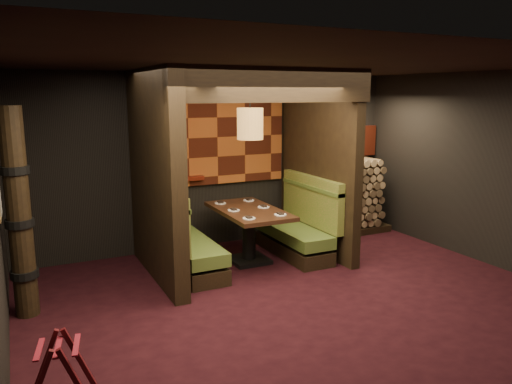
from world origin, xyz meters
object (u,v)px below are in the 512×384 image
object	(u,v)px
booth_bench_left	(185,245)
booth_bench_right	(299,229)
luggage_rack	(60,369)
dining_table	(249,224)
totem_column	(19,215)
pendant_lamp	(250,124)
firewood_stack	(343,196)

from	to	relation	value
booth_bench_left	booth_bench_right	bearing A→B (deg)	0.00
luggage_rack	dining_table	bearing A→B (deg)	40.68
booth_bench_left	totem_column	bearing A→B (deg)	-165.25
luggage_rack	booth_bench_right	bearing A→B (deg)	33.49
dining_table	totem_column	xyz separation A→B (m)	(-3.10, -0.54, 0.60)
booth_bench_left	pendant_lamp	xyz separation A→B (m)	(1.01, -0.06, 1.70)
booth_bench_right	totem_column	size ratio (longest dim) A/B	0.67
booth_bench_right	firewood_stack	bearing A→B (deg)	27.35
booth_bench_left	booth_bench_right	size ratio (longest dim) A/B	1.00
booth_bench_left	dining_table	bearing A→B (deg)	-0.60
pendant_lamp	luggage_rack	world-z (taller)	pendant_lamp
dining_table	totem_column	world-z (taller)	totem_column
luggage_rack	firewood_stack	bearing A→B (deg)	31.95
pendant_lamp	luggage_rack	size ratio (longest dim) A/B	1.57
pendant_lamp	totem_column	distance (m)	3.26
booth_bench_left	pendant_lamp	distance (m)	1.97
booth_bench_left	dining_table	world-z (taller)	booth_bench_left
dining_table	luggage_rack	world-z (taller)	dining_table
totem_column	luggage_rack	bearing A→B (deg)	-84.42
dining_table	pendant_lamp	world-z (taller)	pendant_lamp
totem_column	firewood_stack	distance (m)	5.50
firewood_stack	booth_bench_left	bearing A→B (deg)	-167.83
totem_column	pendant_lamp	bearing A→B (deg)	8.98
luggage_rack	firewood_stack	world-z (taller)	firewood_stack
firewood_stack	booth_bench_right	bearing A→B (deg)	-152.65
luggage_rack	totem_column	size ratio (longest dim) A/B	0.26
dining_table	totem_column	size ratio (longest dim) A/B	0.65
luggage_rack	firewood_stack	xyz separation A→B (m)	(5.14, 3.21, 0.38)
dining_table	booth_bench_right	bearing A→B (deg)	0.68
booth_bench_right	dining_table	size ratio (longest dim) A/B	1.02
booth_bench_right	totem_column	world-z (taller)	totem_column
dining_table	totem_column	distance (m)	3.20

